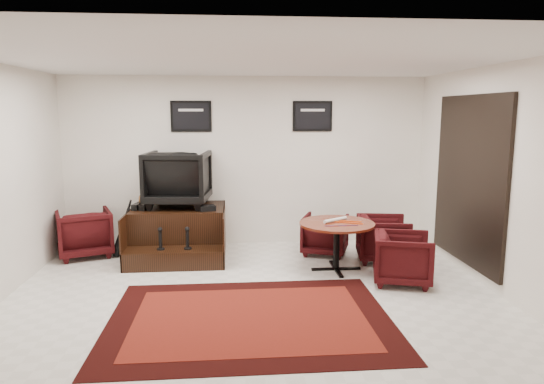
{
  "coord_description": "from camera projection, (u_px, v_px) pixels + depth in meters",
  "views": [
    {
      "loc": [
        -0.26,
        -5.58,
        2.22
      ],
      "look_at": [
        0.29,
        0.9,
        1.14
      ],
      "focal_mm": 32.0,
      "sensor_mm": 36.0,
      "label": 1
    }
  ],
  "objects": [
    {
      "name": "table_chair_window",
      "position": [
        383.0,
        236.0,
        7.27
      ],
      "size": [
        0.79,
        0.83,
        0.75
      ],
      "primitive_type": "imported",
      "rotation": [
        0.0,
        0.0,
        1.41
      ],
      "color": "black",
      "rests_on": "ground"
    },
    {
      "name": "shine_chair",
      "position": [
        178.0,
        176.0,
        7.6
      ],
      "size": [
        1.03,
        0.98,
        0.97
      ],
      "primitive_type": "imported",
      "rotation": [
        0.0,
        0.0,
        3.04
      ],
      "color": "black",
      "rests_on": "shine_podium"
    },
    {
      "name": "armchair_side",
      "position": [
        84.0,
        231.0,
        7.51
      ],
      "size": [
        0.99,
        0.96,
        0.8
      ],
      "primitive_type": "imported",
      "rotation": [
        0.0,
        0.0,
        3.51
      ],
      "color": "black",
      "rests_on": "ground"
    },
    {
      "name": "umbrella_black",
      "position": [
        123.0,
        233.0,
        7.44
      ],
      "size": [
        0.29,
        0.11,
        0.78
      ],
      "primitive_type": null,
      "color": "black",
      "rests_on": "ground"
    },
    {
      "name": "table_chair_corner",
      "position": [
        403.0,
        256.0,
        6.32
      ],
      "size": [
        0.83,
        0.86,
        0.73
      ],
      "primitive_type": "imported",
      "rotation": [
        0.0,
        0.0,
        1.3
      ],
      "color": "black",
      "rests_on": "ground"
    },
    {
      "name": "ground",
      "position": [
        255.0,
        297.0,
        5.87
      ],
      "size": [
        6.0,
        6.0,
        0.0
      ],
      "primitive_type": "plane",
      "color": "white",
      "rests_on": "ground"
    },
    {
      "name": "shine_podium",
      "position": [
        179.0,
        233.0,
        7.6
      ],
      "size": [
        1.45,
        1.49,
        0.75
      ],
      "color": "black",
      "rests_on": "ground"
    },
    {
      "name": "table_chair_back",
      "position": [
        325.0,
        233.0,
        7.63
      ],
      "size": [
        0.84,
        0.82,
        0.69
      ],
      "primitive_type": "imported",
      "rotation": [
        0.0,
        0.0,
        2.78
      ],
      "color": "black",
      "rests_on": "ground"
    },
    {
      "name": "shoes_pair",
      "position": [
        141.0,
        207.0,
        7.39
      ],
      "size": [
        0.25,
        0.28,
        0.09
      ],
      "color": "black",
      "rests_on": "shine_podium"
    },
    {
      "name": "area_rug",
      "position": [
        250.0,
        319.0,
        5.25
      ],
      "size": [
        3.04,
        2.28,
        0.01
      ],
      "color": "black",
      "rests_on": "ground"
    },
    {
      "name": "umbrella_hooked",
      "position": [
        123.0,
        227.0,
        7.52
      ],
      "size": [
        0.34,
        0.13,
        0.92
      ],
      "primitive_type": null,
      "color": "black",
      "rests_on": "ground"
    },
    {
      "name": "paper_roll",
      "position": [
        335.0,
        220.0,
        6.84
      ],
      "size": [
        0.38,
        0.27,
        0.05
      ],
      "primitive_type": "cylinder",
      "rotation": [
        0.0,
        1.57,
        0.58
      ],
      "color": "silver",
      "rests_on": "meeting_table"
    },
    {
      "name": "room_shell",
      "position": [
        287.0,
        149.0,
        5.74
      ],
      "size": [
        6.02,
        5.02,
        2.81
      ],
      "color": "white",
      "rests_on": "ground"
    },
    {
      "name": "polish_kit",
      "position": [
        207.0,
        208.0,
        7.31
      ],
      "size": [
        0.27,
        0.22,
        0.08
      ],
      "primitive_type": "cube",
      "rotation": [
        0.0,
        0.0,
        0.26
      ],
      "color": "black",
      "rests_on": "shine_podium"
    },
    {
      "name": "meeting_table",
      "position": [
        337.0,
        229.0,
        6.79
      ],
      "size": [
        1.05,
        1.05,
        0.69
      ],
      "color": "#4C170A",
      "rests_on": "ground"
    },
    {
      "name": "table_clutter",
      "position": [
        345.0,
        223.0,
        6.75
      ],
      "size": [
        0.57,
        0.34,
        0.01
      ],
      "color": "#EE480D",
      "rests_on": "meeting_table"
    }
  ]
}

